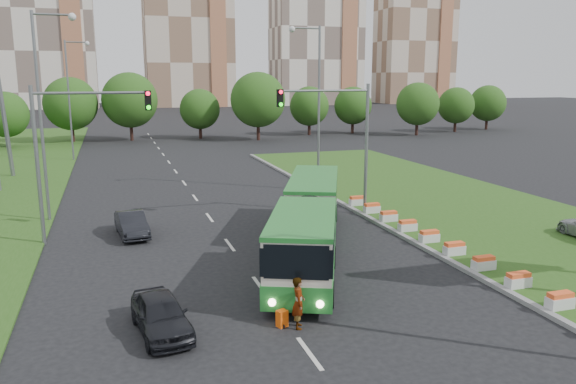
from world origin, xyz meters
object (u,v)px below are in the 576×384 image
object	(u,v)px
traffic_mast_median	(342,129)
articulated_bus	(303,220)
car_left_far	(132,224)
shopping_trolley	(282,319)
pedestrian	(299,303)
car_left_near	(161,314)
traffic_mast_left	(70,139)

from	to	relation	value
traffic_mast_median	articulated_bus	distance (m)	8.68
car_left_far	shopping_trolley	xyz separation A→B (m)	(4.41, -13.19, -0.36)
pedestrian	shopping_trolley	distance (m)	0.83
articulated_bus	car_left_far	world-z (taller)	articulated_bus
car_left_near	car_left_far	distance (m)	12.44
traffic_mast_left	shopping_trolley	xyz separation A→B (m)	(7.13, -12.92, -5.06)
car_left_far	shopping_trolley	size ratio (longest dim) A/B	6.72
car_left_near	articulated_bus	bearing A→B (deg)	35.18
traffic_mast_left	car_left_far	world-z (taller)	traffic_mast_left
traffic_mast_left	pedestrian	world-z (taller)	traffic_mast_left
car_left_near	pedestrian	distance (m)	4.59
traffic_mast_median	car_left_far	world-z (taller)	traffic_mast_median
articulated_bus	shopping_trolley	bearing A→B (deg)	-91.08
traffic_mast_median	pedestrian	bearing A→B (deg)	-117.96
pedestrian	shopping_trolley	xyz separation A→B (m)	(-0.51, 0.24, -0.61)
traffic_mast_left	articulated_bus	xyz separation A→B (m)	(10.52, -5.33, -3.73)
articulated_bus	traffic_mast_median	bearing A→B (deg)	76.78
shopping_trolley	car_left_near	bearing A→B (deg)	148.46
car_left_near	car_left_far	bearing A→B (deg)	84.33
traffic_mast_median	car_left_near	distance (m)	18.41
traffic_mast_left	shopping_trolley	bearing A→B (deg)	-61.11
traffic_mast_median	shopping_trolley	world-z (taller)	traffic_mast_median
car_left_near	shopping_trolley	size ratio (longest dim) A/B	6.62
articulated_bus	car_left_far	size ratio (longest dim) A/B	4.12
articulated_bus	car_left_far	xyz separation A→B (m)	(-7.80, 5.59, -0.98)
pedestrian	articulated_bus	bearing A→B (deg)	-5.15
car_left_near	pedestrian	bearing A→B (deg)	-20.34
traffic_mast_left	car_left_far	bearing A→B (deg)	5.58
pedestrian	traffic_mast_left	bearing A→B (deg)	45.18
car_left_near	shopping_trolley	xyz separation A→B (m)	(3.97, -0.76, -0.37)
car_left_far	shopping_trolley	bearing A→B (deg)	-78.02
car_left_near	traffic_mast_median	bearing A→B (deg)	39.96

